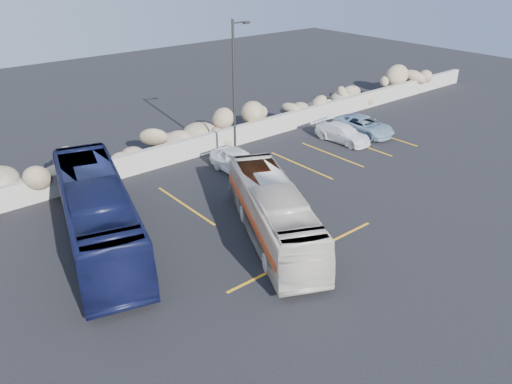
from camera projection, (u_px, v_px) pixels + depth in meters
ground at (326, 248)px, 20.81m from camera, size 90.00×90.00×0.00m
seawall at (175, 152)px, 28.86m from camera, size 60.00×0.40×1.20m
riprap_pile at (163, 135)px, 29.38m from camera, size 54.00×2.80×2.60m
parking_lines at (310, 176)px, 27.32m from camera, size 18.16×9.36×0.01m
lamppost at (235, 91)px, 26.95m from camera, size 1.14×0.18×8.00m
vintage_bus at (273, 212)px, 21.02m from camera, size 5.64×8.84×2.45m
tour_coach at (97, 213)px, 20.48m from camera, size 5.20×10.81×2.93m
car_a at (239, 162)px, 27.37m from camera, size 1.71×4.04×1.36m
car_c at (343, 133)px, 31.94m from camera, size 1.83×3.95×1.12m
car_d at (364, 126)px, 33.21m from camera, size 1.97×4.27×1.18m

